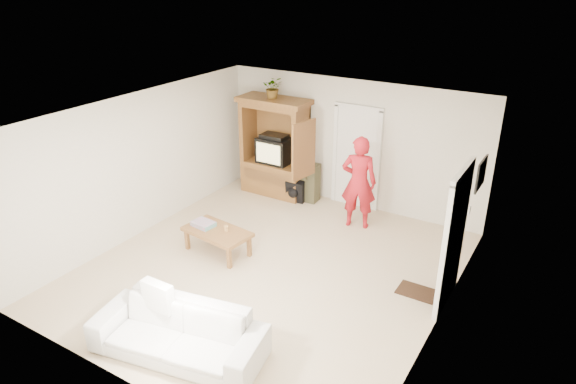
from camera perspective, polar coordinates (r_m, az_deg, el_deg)
name	(u,v)px	position (r m, az deg, el deg)	size (l,w,h in m)	color
floor	(270,268)	(8.57, -2.00, -8.48)	(6.00, 6.00, 0.00)	tan
ceiling	(268,115)	(7.50, -2.29, 8.53)	(6.00, 6.00, 0.00)	white
wall_back	(351,144)	(10.41, 6.98, 5.34)	(5.50, 5.50, 0.00)	silver
wall_front	(119,294)	(6.00, -18.30, -10.74)	(5.50, 5.50, 0.00)	silver
wall_left	(141,164)	(9.63, -15.98, 3.00)	(6.00, 6.00, 0.00)	silver
wall_right	(447,243)	(6.98, 17.20, -5.39)	(6.00, 6.00, 0.00)	silver
armoire	(276,153)	(10.96, -1.38, 4.32)	(1.82, 1.14, 2.10)	olive
door_back	(356,159)	(10.42, 7.59, 3.69)	(0.85, 0.05, 2.04)	white
doorway_right	(454,241)	(7.64, 17.96, -5.24)	(0.05, 0.90, 2.04)	black
framed_picture	(481,174)	(8.57, 20.68, 1.90)	(0.03, 0.60, 0.48)	black
doormat	(417,292)	(8.24, 14.18, -10.71)	(0.60, 0.40, 0.02)	#382316
plant	(273,87)	(10.56, -1.66, 11.53)	(0.40, 0.35, 0.44)	#4C7238
man	(359,182)	(9.60, 7.86, 1.07)	(0.65, 0.43, 1.79)	#B11721
sofa	(178,332)	(6.89, -12.10, -15.01)	(2.22, 0.87, 0.65)	silver
coffee_table	(217,233)	(8.90, -7.87, -4.54)	(1.24, 0.77, 0.44)	brown
towel	(203,224)	(9.03, -9.39, -3.52)	(0.38, 0.28, 0.08)	#F9538E
candle	(226,229)	(8.80, -6.88, -4.06)	(0.08, 0.08, 0.10)	tan
backpack_black	(296,191)	(10.77, 0.89, 0.09)	(0.38, 0.22, 0.47)	black
backpack_olive	(308,182)	(10.78, 2.27, 1.10)	(0.43, 0.32, 0.82)	#47442B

